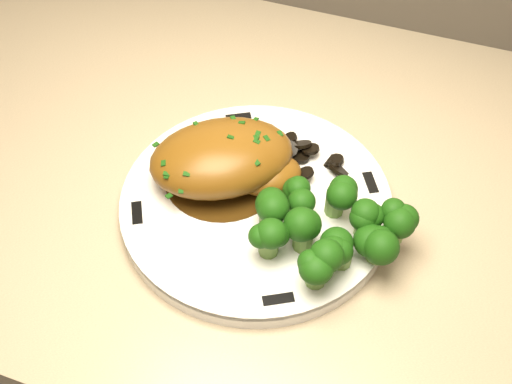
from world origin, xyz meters
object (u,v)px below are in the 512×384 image
(chicken_breast, at_px, (227,160))
(broccoli_florets, at_px, (328,226))
(counter, at_px, (380,372))
(plate, at_px, (256,204))

(chicken_breast, xyz_separation_m, broccoli_florets, (0.12, -0.05, -0.00))
(counter, bearing_deg, broccoli_florets, -134.51)
(plate, height_order, chicken_breast, chicken_breast)
(broccoli_florets, bearing_deg, plate, 160.77)
(plate, bearing_deg, counter, 21.32)
(counter, height_order, plate, counter)
(chicken_breast, height_order, broccoli_florets, chicken_breast)
(chicken_breast, bearing_deg, broccoli_florets, -54.58)
(counter, distance_m, broccoli_florets, 0.49)
(counter, xyz_separation_m, plate, (-0.19, -0.07, 0.44))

